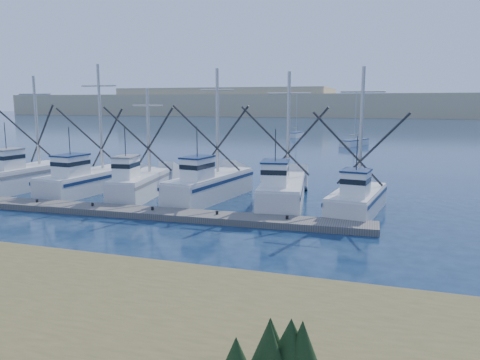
# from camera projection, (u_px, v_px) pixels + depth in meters

# --- Properties ---
(ground) EXTENTS (500.00, 500.00, 0.00)m
(ground) POSITION_uv_depth(u_px,v_px,m) (185.00, 257.00, 20.25)
(ground) COLOR #0C1F37
(ground) RESTS_ON ground
(floating_dock) EXTENTS (27.70, 3.00, 0.37)m
(floating_dock) POSITION_uv_depth(u_px,v_px,m) (137.00, 212.00, 27.75)
(floating_dock) COLOR #68635D
(floating_dock) RESTS_ON ground
(dune_ridge) EXTENTS (360.00, 60.00, 10.00)m
(dune_ridge) POSITION_uv_depth(u_px,v_px,m) (375.00, 105.00, 216.36)
(dune_ridge) COLOR tan
(dune_ridge) RESTS_ON ground
(trawler_fleet) EXTENTS (28.21, 9.09, 9.45)m
(trawler_fleet) POSITION_uv_depth(u_px,v_px,m) (165.00, 184.00, 32.52)
(trawler_fleet) COLOR silver
(trawler_fleet) RESTS_ON ground
(sailboat_near) EXTENTS (4.08, 6.34, 8.10)m
(sailboat_near) POSITION_uv_depth(u_px,v_px,m) (354.00, 143.00, 71.11)
(sailboat_near) COLOR silver
(sailboat_near) RESTS_ON ground
(sailboat_far) EXTENTS (2.31, 5.43, 8.10)m
(sailboat_far) POSITION_uv_depth(u_px,v_px,m) (296.00, 135.00, 88.42)
(sailboat_far) COLOR silver
(sailboat_far) RESTS_ON ground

